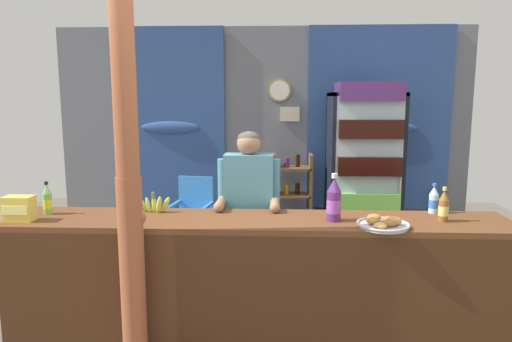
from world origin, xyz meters
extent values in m
plane|color=#665B51|center=(0.00, 1.19, 0.00)|extent=(7.76, 7.76, 0.00)
cube|color=slate|center=(0.00, 3.04, 1.31)|extent=(5.11, 0.12, 2.62)
cube|color=#2D4C89|center=(-1.15, 2.95, 1.51)|extent=(1.35, 0.04, 2.23)
ellipsoid|color=#2D4C89|center=(-1.15, 2.93, 1.40)|extent=(0.74, 0.10, 0.16)
cube|color=#2D4C89|center=(1.42, 2.95, 1.51)|extent=(1.74, 0.04, 2.23)
ellipsoid|color=#2D4C89|center=(1.42, 2.93, 1.40)|extent=(0.95, 0.10, 0.16)
cylinder|color=tan|center=(0.21, 2.96, 1.86)|extent=(0.27, 0.03, 0.27)
cylinder|color=white|center=(0.21, 2.95, 1.86)|extent=(0.23, 0.01, 0.23)
cube|color=beige|center=(0.34, 2.96, 1.57)|extent=(0.24, 0.02, 0.18)
cube|color=brown|center=(0.06, 0.41, 0.90)|extent=(3.56, 0.58, 0.04)
cube|color=#432715|center=(0.06, 0.14, 0.44)|extent=(3.56, 0.04, 0.88)
cube|color=#432715|center=(-1.68, 0.41, 0.44)|extent=(0.08, 0.52, 0.88)
cube|color=#432715|center=(1.80, 0.41, 0.44)|extent=(0.08, 0.52, 0.88)
cylinder|color=#995133|center=(-0.74, 0.01, 0.64)|extent=(0.16, 0.16, 1.28)
cylinder|color=#995133|center=(-0.74, 0.01, 1.92)|extent=(0.15, 0.15, 1.28)
ellipsoid|color=#995133|center=(-0.67, 0.01, 1.02)|extent=(0.06, 0.05, 0.08)
cube|color=black|center=(1.17, 2.78, 0.91)|extent=(0.79, 0.04, 1.82)
cube|color=black|center=(0.79, 2.47, 0.91)|extent=(0.04, 0.66, 1.82)
cube|color=black|center=(1.54, 2.47, 0.91)|extent=(0.04, 0.66, 1.82)
cube|color=black|center=(1.17, 2.47, 1.80)|extent=(0.79, 0.66, 0.04)
cube|color=black|center=(1.17, 2.47, 0.04)|extent=(0.79, 0.66, 0.08)
cube|color=silver|center=(1.17, 2.15, 0.96)|extent=(0.73, 0.02, 1.66)
cylinder|color=#B7B7BC|center=(1.50, 2.12, 0.91)|extent=(0.02, 0.02, 0.40)
cube|color=silver|center=(1.17, 2.47, 0.54)|extent=(0.71, 0.58, 0.02)
cube|color=#75C64C|center=(1.17, 2.34, 0.65)|extent=(0.67, 0.54, 0.20)
cube|color=silver|center=(1.17, 2.47, 0.94)|extent=(0.71, 0.58, 0.02)
cube|color=black|center=(1.17, 2.34, 1.05)|extent=(0.67, 0.54, 0.20)
cube|color=silver|center=(1.17, 2.47, 1.33)|extent=(0.71, 0.58, 0.02)
cube|color=black|center=(1.17, 2.34, 1.44)|extent=(0.67, 0.54, 0.20)
cube|color=silver|center=(1.17, 2.47, 1.72)|extent=(0.71, 0.58, 0.02)
cube|color=#56286B|center=(1.17, 2.34, 1.83)|extent=(0.67, 0.54, 0.20)
cube|color=brown|center=(0.15, 2.69, 0.55)|extent=(0.04, 0.28, 1.10)
cube|color=brown|center=(0.59, 2.69, 0.55)|extent=(0.04, 0.28, 1.10)
cube|color=brown|center=(0.37, 2.69, 0.94)|extent=(0.44, 0.28, 0.02)
cylinder|color=#56286B|center=(0.30, 2.69, 1.00)|extent=(0.07, 0.07, 0.11)
cylinder|color=black|center=(0.43, 2.69, 1.02)|extent=(0.05, 0.05, 0.15)
cube|color=brown|center=(0.37, 2.69, 0.61)|extent=(0.44, 0.28, 0.02)
cylinder|color=orange|center=(0.30, 2.69, 0.68)|extent=(0.06, 0.06, 0.11)
cylinder|color=black|center=(0.43, 2.69, 0.69)|extent=(0.05, 0.05, 0.13)
cube|color=brown|center=(0.37, 2.69, 0.28)|extent=(0.44, 0.28, 0.02)
cylinder|color=brown|center=(0.30, 2.69, 0.35)|extent=(0.05, 0.05, 0.13)
cylinder|color=brown|center=(0.43, 2.69, 0.34)|extent=(0.06, 0.06, 0.11)
cube|color=#3884D6|center=(-0.79, 2.28, 0.44)|extent=(0.50, 0.50, 0.04)
cube|color=#3884D6|center=(-0.76, 2.48, 0.66)|extent=(0.42, 0.10, 0.40)
cylinder|color=#3884D6|center=(-1.01, 2.12, 0.22)|extent=(0.04, 0.04, 0.44)
cylinder|color=#3884D6|center=(-0.63, 2.07, 0.22)|extent=(0.04, 0.04, 0.44)
cylinder|color=#3884D6|center=(-0.95, 2.50, 0.22)|extent=(0.04, 0.04, 0.44)
cylinder|color=#3884D6|center=(-0.58, 2.44, 0.22)|extent=(0.04, 0.04, 0.44)
cube|color=#3884D6|center=(-0.99, 2.31, 0.56)|extent=(0.10, 0.40, 0.03)
cube|color=#3884D6|center=(-0.59, 2.25, 0.56)|extent=(0.10, 0.40, 0.03)
cylinder|color=#28282D|center=(-0.12, 0.86, 0.41)|extent=(0.11, 0.11, 0.81)
cylinder|color=#28282D|center=(0.04, 0.86, 0.41)|extent=(0.11, 0.11, 0.81)
cube|color=teal|center=(-0.04, 0.86, 1.07)|extent=(0.39, 0.20, 0.51)
sphere|color=#997051|center=(-0.04, 0.86, 1.41)|extent=(0.19, 0.19, 0.19)
ellipsoid|color=#4C4742|center=(-0.04, 0.87, 1.45)|extent=(0.18, 0.18, 0.10)
cylinder|color=teal|center=(-0.25, 0.86, 1.12)|extent=(0.08, 0.08, 0.33)
cylinder|color=#997051|center=(-0.25, 0.71, 0.96)|extent=(0.07, 0.26, 0.07)
sphere|color=#997051|center=(-0.25, 0.58, 0.96)|extent=(0.08, 0.08, 0.08)
cylinder|color=teal|center=(0.17, 0.86, 1.12)|extent=(0.08, 0.08, 0.33)
cylinder|color=#997051|center=(0.17, 0.71, 0.96)|extent=(0.07, 0.26, 0.07)
sphere|color=#997051|center=(0.17, 0.58, 0.96)|extent=(0.08, 0.08, 0.08)
cylinder|color=#56286B|center=(0.58, 0.38, 1.02)|extent=(0.10, 0.10, 0.21)
cone|color=#56286B|center=(0.58, 0.38, 1.17)|extent=(0.10, 0.10, 0.09)
cylinder|color=silver|center=(0.58, 0.38, 1.24)|extent=(0.04, 0.04, 0.03)
cylinder|color=purple|center=(0.58, 0.38, 1.02)|extent=(0.10, 0.10, 0.09)
cylinder|color=brown|center=(1.35, 0.40, 0.99)|extent=(0.07, 0.07, 0.15)
cone|color=brown|center=(1.35, 0.40, 1.10)|extent=(0.07, 0.07, 0.07)
cylinder|color=#E5CC4C|center=(1.35, 0.40, 1.15)|extent=(0.03, 0.03, 0.02)
cylinder|color=#E5D166|center=(1.35, 0.40, 0.99)|extent=(0.07, 0.07, 0.07)
cylinder|color=silver|center=(1.36, 0.64, 0.99)|extent=(0.07, 0.07, 0.14)
cone|color=silver|center=(1.36, 0.64, 1.09)|extent=(0.07, 0.07, 0.06)
cylinder|color=blue|center=(1.36, 0.64, 1.13)|extent=(0.03, 0.03, 0.02)
cylinder|color=blue|center=(1.36, 0.64, 0.99)|extent=(0.07, 0.07, 0.06)
cylinder|color=#75C64C|center=(-1.51, 0.47, 0.99)|extent=(0.06, 0.06, 0.15)
cone|color=#75C64C|center=(-1.51, 0.47, 1.10)|extent=(0.06, 0.06, 0.07)
cylinder|color=black|center=(-1.51, 0.47, 1.15)|extent=(0.03, 0.03, 0.02)
cylinder|color=yellow|center=(-1.51, 0.47, 0.99)|extent=(0.06, 0.06, 0.07)
cube|color=#EAD14C|center=(-1.61, 0.28, 1.00)|extent=(0.20, 0.12, 0.17)
cube|color=#FFFF8C|center=(-1.61, 0.22, 1.00)|extent=(0.18, 0.00, 0.06)
cylinder|color=#BCBCC1|center=(0.89, 0.23, 0.92)|extent=(0.33, 0.33, 0.02)
torus|color=#BCBCC1|center=(0.89, 0.23, 0.94)|extent=(0.35, 0.35, 0.02)
ellipsoid|color=#C68947|center=(0.97, 0.23, 0.96)|extent=(0.10, 0.09, 0.05)
ellipsoid|color=#A36638|center=(0.94, 0.30, 0.95)|extent=(0.07, 0.07, 0.04)
ellipsoid|color=#B2753D|center=(0.86, 0.33, 0.96)|extent=(0.10, 0.07, 0.05)
ellipsoid|color=#B2753D|center=(0.83, 0.24, 0.96)|extent=(0.08, 0.08, 0.05)
ellipsoid|color=tan|center=(0.86, 0.14, 0.95)|extent=(0.09, 0.08, 0.04)
ellipsoid|color=#A36638|center=(0.92, 0.19, 0.96)|extent=(0.10, 0.07, 0.05)
ellipsoid|color=#B7C647|center=(-0.83, 0.57, 0.97)|extent=(0.10, 0.04, 0.13)
ellipsoid|color=#B7C647|center=(-0.78, 0.56, 0.97)|extent=(0.06, 0.03, 0.13)
ellipsoid|color=#B7C647|center=(-0.74, 0.57, 0.97)|extent=(0.04, 0.05, 0.13)
ellipsoid|color=#B7C647|center=(-0.69, 0.54, 0.98)|extent=(0.06, 0.03, 0.14)
ellipsoid|color=#B7C647|center=(-0.65, 0.56, 0.97)|extent=(0.09, 0.04, 0.13)
cylinder|color=olive|center=(-0.74, 0.55, 1.05)|extent=(0.02, 0.02, 0.05)
camera|label=1|loc=(0.19, -2.78, 1.77)|focal=32.41mm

